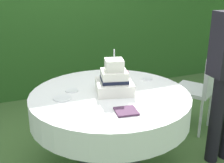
{
  "coord_description": "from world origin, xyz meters",
  "views": [
    {
      "loc": [
        -0.85,
        -2.08,
        1.65
      ],
      "look_at": [
        0.02,
        0.01,
        0.84
      ],
      "focal_mm": 46.32,
      "sensor_mm": 36.0,
      "label": 1
    }
  ],
  "objects_px": {
    "cake_table": "(110,106)",
    "serving_plate_near": "(72,91)",
    "serving_plate_far": "(147,79)",
    "garden_chair": "(201,85)",
    "wedding_cake": "(115,80)",
    "napkin_stack": "(126,111)",
    "serving_plate_left": "(62,98)"
  },
  "relations": [
    {
      "from": "serving_plate_left",
      "to": "napkin_stack",
      "type": "height_order",
      "value": "napkin_stack"
    },
    {
      "from": "serving_plate_near",
      "to": "napkin_stack",
      "type": "xyz_separation_m",
      "value": [
        0.25,
        -0.55,
        0.0
      ]
    },
    {
      "from": "wedding_cake",
      "to": "serving_plate_far",
      "type": "height_order",
      "value": "wedding_cake"
    },
    {
      "from": "serving_plate_left",
      "to": "napkin_stack",
      "type": "distance_m",
      "value": 0.56
    },
    {
      "from": "serving_plate_near",
      "to": "napkin_stack",
      "type": "distance_m",
      "value": 0.61
    },
    {
      "from": "serving_plate_left",
      "to": "napkin_stack",
      "type": "bearing_deg",
      "value": -48.26
    },
    {
      "from": "serving_plate_near",
      "to": "serving_plate_left",
      "type": "relative_size",
      "value": 0.77
    },
    {
      "from": "cake_table",
      "to": "napkin_stack",
      "type": "xyz_separation_m",
      "value": [
        -0.03,
        -0.38,
        0.12
      ]
    },
    {
      "from": "napkin_stack",
      "to": "serving_plate_near",
      "type": "bearing_deg",
      "value": 114.78
    },
    {
      "from": "napkin_stack",
      "to": "garden_chair",
      "type": "height_order",
      "value": "garden_chair"
    },
    {
      "from": "napkin_stack",
      "to": "garden_chair",
      "type": "xyz_separation_m",
      "value": [
        1.22,
        0.65,
        -0.2
      ]
    },
    {
      "from": "napkin_stack",
      "to": "wedding_cake",
      "type": "bearing_deg",
      "value": 78.73
    },
    {
      "from": "serving_plate_far",
      "to": "garden_chair",
      "type": "xyz_separation_m",
      "value": [
        0.73,
        0.09,
        -0.2
      ]
    },
    {
      "from": "napkin_stack",
      "to": "serving_plate_far",
      "type": "bearing_deg",
      "value": 49.03
    },
    {
      "from": "cake_table",
      "to": "wedding_cake",
      "type": "height_order",
      "value": "wedding_cake"
    },
    {
      "from": "napkin_stack",
      "to": "serving_plate_left",
      "type": "bearing_deg",
      "value": 131.74
    },
    {
      "from": "cake_table",
      "to": "napkin_stack",
      "type": "bearing_deg",
      "value": -94.28
    },
    {
      "from": "serving_plate_left",
      "to": "garden_chair",
      "type": "height_order",
      "value": "garden_chair"
    },
    {
      "from": "serving_plate_far",
      "to": "napkin_stack",
      "type": "height_order",
      "value": "napkin_stack"
    },
    {
      "from": "serving_plate_near",
      "to": "garden_chair",
      "type": "relative_size",
      "value": 0.12
    },
    {
      "from": "cake_table",
      "to": "serving_plate_near",
      "type": "distance_m",
      "value": 0.35
    },
    {
      "from": "serving_plate_far",
      "to": "serving_plate_left",
      "type": "bearing_deg",
      "value": -169.93
    },
    {
      "from": "serving_plate_far",
      "to": "garden_chair",
      "type": "height_order",
      "value": "garden_chair"
    },
    {
      "from": "serving_plate_near",
      "to": "serving_plate_left",
      "type": "height_order",
      "value": "same"
    },
    {
      "from": "cake_table",
      "to": "serving_plate_left",
      "type": "height_order",
      "value": "serving_plate_left"
    },
    {
      "from": "wedding_cake",
      "to": "garden_chair",
      "type": "height_order",
      "value": "wedding_cake"
    },
    {
      "from": "serving_plate_near",
      "to": "serving_plate_left",
      "type": "bearing_deg",
      "value": -130.33
    },
    {
      "from": "cake_table",
      "to": "napkin_stack",
      "type": "distance_m",
      "value": 0.4
    },
    {
      "from": "serving_plate_near",
      "to": "serving_plate_left",
      "type": "distance_m",
      "value": 0.18
    },
    {
      "from": "cake_table",
      "to": "garden_chair",
      "type": "xyz_separation_m",
      "value": [
        1.2,
        0.28,
        -0.08
      ]
    },
    {
      "from": "wedding_cake",
      "to": "serving_plate_far",
      "type": "xyz_separation_m",
      "value": [
        0.41,
        0.17,
        -0.1
      ]
    },
    {
      "from": "cake_table",
      "to": "serving_plate_left",
      "type": "relative_size",
      "value": 9.33
    }
  ]
}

